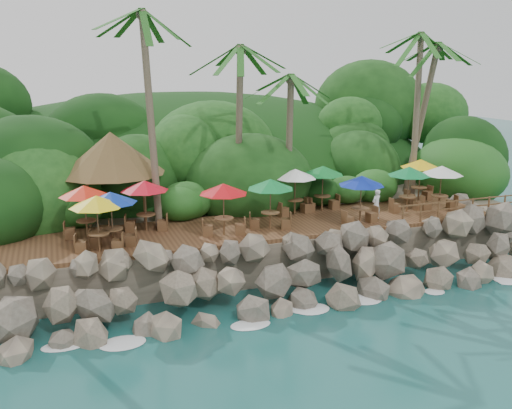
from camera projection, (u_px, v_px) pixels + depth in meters
name	position (u px, v px, depth m)	size (l,w,h in m)	color
ground	(304.00, 315.00, 23.72)	(140.00, 140.00, 0.00)	#19514F
land_base	(206.00, 204.00, 38.03)	(32.00, 25.20, 2.10)	gray
jungle_hill	(182.00, 195.00, 45.12)	(44.80, 28.00, 15.40)	#143811
seawall	(286.00, 273.00, 25.26)	(29.00, 4.00, 2.30)	gray
terrace	(256.00, 227.00, 28.64)	(26.00, 5.00, 0.20)	brown
jungle_foliage	(210.00, 223.00, 37.38)	(44.00, 16.00, 12.00)	#143811
foam_line	(301.00, 311.00, 23.98)	(25.20, 0.80, 0.06)	white
palms	(263.00, 32.00, 29.21)	(31.02, 6.83, 13.39)	brown
palapa	(111.00, 153.00, 29.25)	(5.55, 5.55, 4.60)	brown
dining_clusters	(276.00, 184.00, 28.39)	(21.52, 5.50, 2.54)	brown
railing	(464.00, 206.00, 29.98)	(8.30, 0.10, 1.00)	brown
waiter	(376.00, 204.00, 29.58)	(0.58, 0.38, 1.60)	white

